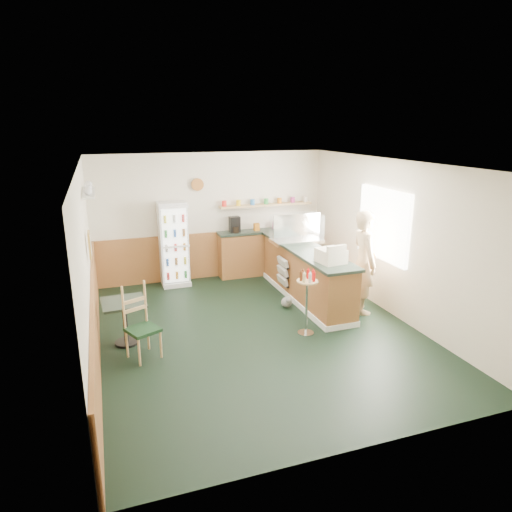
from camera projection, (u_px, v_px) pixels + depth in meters
name	position (u px, v px, depth m)	size (l,w,h in m)	color
ground	(258.00, 331.00, 7.46)	(6.00, 6.00, 0.00)	black
room_envelope	(230.00, 232.00, 7.63)	(5.04, 6.02, 2.72)	beige
service_counter	(306.00, 276.00, 8.73)	(0.68, 3.01, 1.01)	#976330
back_counter	(267.00, 250.00, 10.22)	(2.24, 0.42, 1.69)	#976330
drinks_fridge	(174.00, 244.00, 9.42)	(0.57, 0.51, 1.74)	white
display_case	(297.00, 229.00, 8.92)	(0.98, 0.51, 0.56)	silver
cash_register	(331.00, 256.00, 7.67)	(0.40, 0.42, 0.23)	beige
shopkeeper	(364.00, 262.00, 8.02)	(0.61, 0.44, 1.84)	tan
condiment_stand	(307.00, 293.00, 7.19)	(0.34, 0.34, 1.05)	silver
newspaper_rack	(283.00, 272.00, 8.87)	(0.09, 0.46, 0.54)	black
cafe_table	(125.00, 314.00, 6.91)	(0.67, 0.67, 0.70)	black
cafe_chair	(142.00, 319.00, 6.55)	(0.54, 0.55, 1.09)	black
dog_doorstop	(287.00, 302.00, 8.39)	(0.19, 0.25, 0.23)	gray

